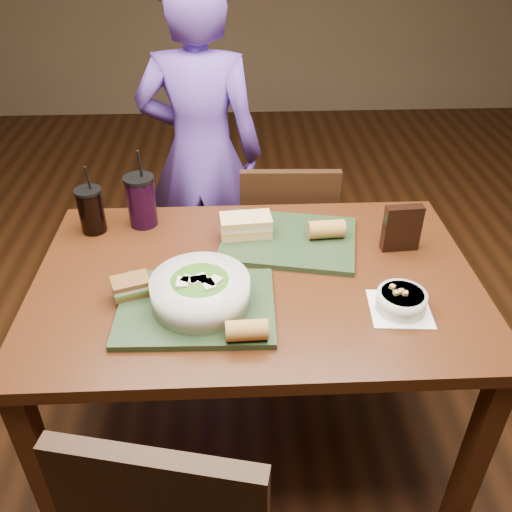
% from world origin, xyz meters
% --- Properties ---
extents(ground, '(6.00, 6.00, 0.00)m').
position_xyz_m(ground, '(0.00, 0.00, 0.00)').
color(ground, '#381C0B').
rests_on(ground, ground).
extents(dining_table, '(1.30, 0.85, 0.75)m').
position_xyz_m(dining_table, '(0.00, 0.00, 0.66)').
color(dining_table, '#3E1D0C').
rests_on(dining_table, ground).
extents(chair_far, '(0.38, 0.38, 0.85)m').
position_xyz_m(chair_far, '(0.15, 0.58, 0.47)').
color(chair_far, black).
rests_on(chair_far, ground).
extents(diner, '(0.57, 0.41, 1.47)m').
position_xyz_m(diner, '(-0.19, 0.91, 0.74)').
color(diner, '#5B399E').
rests_on(diner, ground).
extents(tray_near, '(0.43, 0.33, 0.02)m').
position_xyz_m(tray_near, '(-0.17, -0.15, 0.76)').
color(tray_near, '#20311A').
rests_on(tray_near, dining_table).
extents(tray_far, '(0.48, 0.40, 0.02)m').
position_xyz_m(tray_far, '(0.11, 0.18, 0.76)').
color(tray_far, '#20311A').
rests_on(tray_far, dining_table).
extents(salad_bowl, '(0.27, 0.27, 0.09)m').
position_xyz_m(salad_bowl, '(-0.15, -0.14, 0.81)').
color(salad_bowl, silver).
rests_on(salad_bowl, tray_near).
extents(soup_bowl, '(0.17, 0.17, 0.07)m').
position_xyz_m(soup_bowl, '(0.38, -0.17, 0.78)').
color(soup_bowl, white).
rests_on(soup_bowl, dining_table).
extents(sandwich_near, '(0.12, 0.10, 0.05)m').
position_xyz_m(sandwich_near, '(-0.35, -0.09, 0.79)').
color(sandwich_near, '#593819').
rests_on(sandwich_near, tray_near).
extents(sandwich_far, '(0.17, 0.10, 0.06)m').
position_xyz_m(sandwich_far, '(-0.02, 0.20, 0.80)').
color(sandwich_far, tan).
rests_on(sandwich_far, tray_far).
extents(baguette_near, '(0.11, 0.06, 0.05)m').
position_xyz_m(baguette_near, '(-0.04, -0.28, 0.79)').
color(baguette_near, '#AD7533').
rests_on(baguette_near, tray_near).
extents(baguette_far, '(0.12, 0.07, 0.06)m').
position_xyz_m(baguette_far, '(0.23, 0.17, 0.80)').
color(baguette_far, '#AD7533').
rests_on(baguette_far, tray_far).
extents(cup_cola, '(0.09, 0.09, 0.24)m').
position_xyz_m(cup_cola, '(-0.53, 0.28, 0.83)').
color(cup_cola, black).
rests_on(cup_cola, dining_table).
extents(cup_berry, '(0.10, 0.10, 0.27)m').
position_xyz_m(cup_berry, '(-0.37, 0.31, 0.84)').
color(cup_berry, black).
rests_on(cup_berry, dining_table).
extents(chip_bag, '(0.12, 0.04, 0.15)m').
position_xyz_m(chip_bag, '(0.46, 0.12, 0.83)').
color(chip_bag, black).
rests_on(chip_bag, dining_table).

